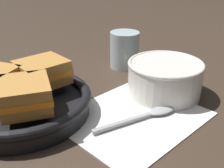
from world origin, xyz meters
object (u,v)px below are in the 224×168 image
(sandwich_near_left, at_px, (26,95))
(soup_bowl, at_px, (165,76))
(sandwich_near_right, at_px, (42,72))
(drinking_glass, at_px, (124,50))
(skillet, at_px, (22,104))
(spoon, at_px, (152,113))

(sandwich_near_left, bearing_deg, soup_bowl, -25.66)
(sandwich_near_right, distance_m, drinking_glass, 0.25)
(skillet, bearing_deg, drinking_glass, -2.86)
(sandwich_near_left, height_order, sandwich_near_right, same)
(soup_bowl, bearing_deg, skillet, 143.20)
(spoon, distance_m, sandwich_near_left, 0.22)
(skillet, xyz_separation_m, sandwich_near_left, (-0.02, -0.05, 0.04))
(skillet, xyz_separation_m, sandwich_near_right, (0.06, 0.00, 0.04))
(spoon, xyz_separation_m, skillet, (-0.13, 0.20, 0.01))
(soup_bowl, bearing_deg, drinking_glass, 62.97)
(soup_bowl, relative_size, spoon, 0.95)
(skillet, height_order, sandwich_near_left, sandwich_near_left)
(sandwich_near_right, relative_size, drinking_glass, 1.14)
(drinking_glass, bearing_deg, skillet, 177.14)
(spoon, bearing_deg, drinking_glass, 70.10)
(skillet, bearing_deg, sandwich_near_right, 1.45)
(soup_bowl, relative_size, sandwich_near_left, 1.29)
(soup_bowl, bearing_deg, spoon, -164.90)
(spoon, distance_m, skillet, 0.24)
(soup_bowl, height_order, spoon, soup_bowl)
(sandwich_near_left, xyz_separation_m, drinking_glass, (0.33, 0.03, -0.02))
(skillet, distance_m, sandwich_near_left, 0.07)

